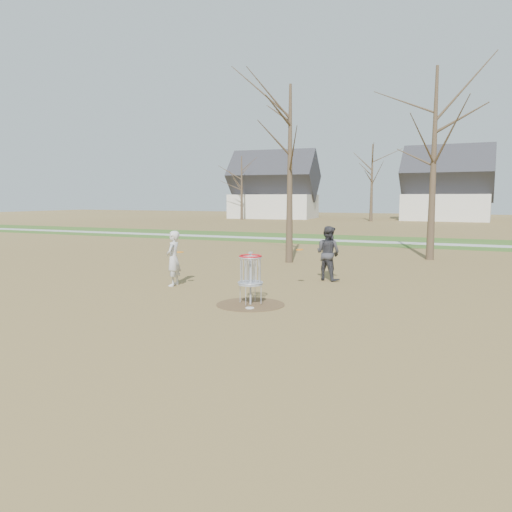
{
  "coord_description": "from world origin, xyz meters",
  "views": [
    {
      "loc": [
        5.29,
        -11.7,
        2.79
      ],
      "look_at": [
        -0.5,
        1.5,
        1.1
      ],
      "focal_mm": 35.0,
      "sensor_mm": 36.0,
      "label": 1
    }
  ],
  "objects_px": {
    "player_standing": "(173,258)",
    "disc_grounded": "(250,308)",
    "disc_golf_basket": "(250,270)",
    "player_throwing": "(328,253)"
  },
  "relations": [
    {
      "from": "player_standing",
      "to": "disc_grounded",
      "type": "xyz_separation_m",
      "value": [
        3.59,
        -2.04,
        -0.85
      ]
    },
    {
      "from": "disc_grounded",
      "to": "disc_golf_basket",
      "type": "relative_size",
      "value": 0.16
    },
    {
      "from": "player_throwing",
      "to": "disc_grounded",
      "type": "relative_size",
      "value": 8.38
    },
    {
      "from": "player_standing",
      "to": "disc_golf_basket",
      "type": "relative_size",
      "value": 1.3
    },
    {
      "from": "player_throwing",
      "to": "disc_golf_basket",
      "type": "distance_m",
      "value": 4.68
    },
    {
      "from": "player_standing",
      "to": "disc_golf_basket",
      "type": "height_order",
      "value": "player_standing"
    },
    {
      "from": "player_standing",
      "to": "player_throwing",
      "type": "relative_size",
      "value": 0.95
    },
    {
      "from": "player_standing",
      "to": "player_throwing",
      "type": "height_order",
      "value": "player_throwing"
    },
    {
      "from": "player_standing",
      "to": "disc_golf_basket",
      "type": "bearing_deg",
      "value": 53.23
    },
    {
      "from": "disc_grounded",
      "to": "disc_golf_basket",
      "type": "height_order",
      "value": "disc_golf_basket"
    }
  ]
}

